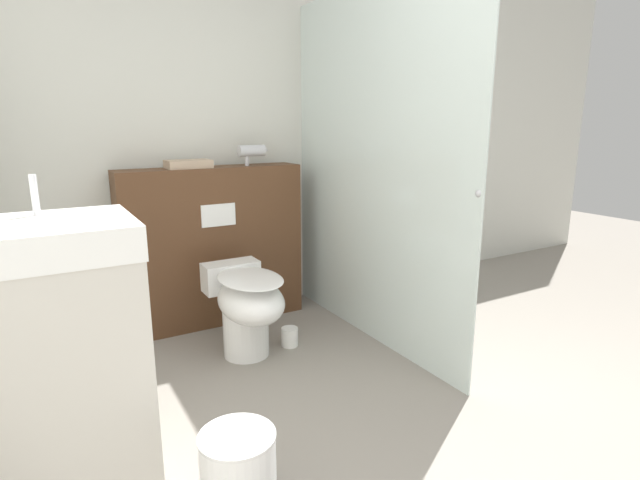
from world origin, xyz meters
name	(u,v)px	position (x,y,z in m)	size (l,w,h in m)	color
wall_back	(211,132)	(0.00, 2.31, 1.25)	(8.00, 0.06, 2.50)	silver
partition_panel	(214,246)	(-0.08, 2.13, 0.52)	(1.17, 0.24, 1.03)	#51331E
shower_glass	(372,170)	(0.67, 1.43, 1.04)	(0.04, 1.70, 2.08)	silver
toilet	(247,305)	(-0.10, 1.52, 0.31)	(0.34, 0.62, 0.50)	white
sink_vanity	(58,364)	(-1.07, 0.84, 0.50)	(0.57, 0.48, 1.14)	beige
hair_drier	(253,151)	(0.20, 2.09, 1.13)	(0.20, 0.07, 0.13)	#B7B7BC
folded_towel	(188,164)	(-0.22, 2.12, 1.06)	(0.27, 0.17, 0.05)	tan
spare_toilet_roll	(290,337)	(0.16, 1.53, 0.06)	(0.10, 0.10, 0.11)	white
waste_bin	(239,477)	(-0.59, 0.41, 0.16)	(0.26, 0.26, 0.32)	silver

